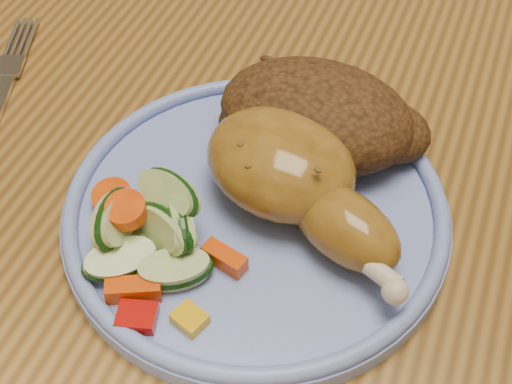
% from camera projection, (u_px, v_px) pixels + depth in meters
% --- Properties ---
extents(dining_table, '(0.90, 1.40, 0.75)m').
position_uv_depth(dining_table, '(397.00, 174.00, 0.58)').
color(dining_table, brown).
rests_on(dining_table, ground).
extents(plate, '(0.24, 0.24, 0.01)m').
position_uv_depth(plate, '(256.00, 214.00, 0.44)').
color(plate, '#748BDC').
rests_on(plate, dining_table).
extents(plate_rim, '(0.23, 0.23, 0.01)m').
position_uv_depth(plate_rim, '(256.00, 203.00, 0.43)').
color(plate_rim, '#748BDC').
rests_on(plate_rim, plate).
extents(chicken_leg, '(0.15, 0.12, 0.05)m').
position_uv_depth(chicken_leg, '(296.00, 178.00, 0.42)').
color(chicken_leg, olive).
rests_on(chicken_leg, plate).
extents(rice_pilaf, '(0.14, 0.09, 0.06)m').
position_uv_depth(rice_pilaf, '(320.00, 118.00, 0.45)').
color(rice_pilaf, '#4C2D13').
rests_on(rice_pilaf, plate).
extents(vegetable_pile, '(0.11, 0.10, 0.05)m').
position_uv_depth(vegetable_pile, '(150.00, 233.00, 0.40)').
color(vegetable_pile, '#A50A05').
rests_on(vegetable_pile, plate).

